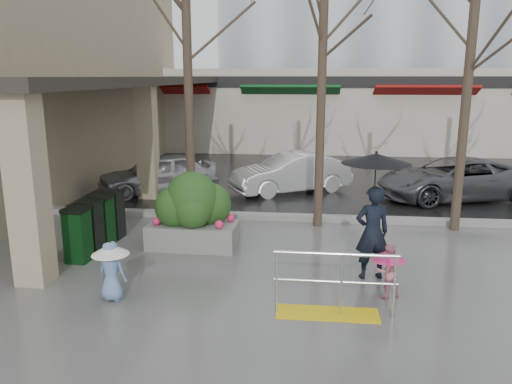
% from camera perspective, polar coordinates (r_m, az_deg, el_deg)
% --- Properties ---
extents(ground, '(120.00, 120.00, 0.00)m').
position_cam_1_polar(ground, '(9.26, -0.26, -10.04)').
color(ground, '#51514F').
rests_on(ground, ground).
extents(street_asphalt, '(120.00, 36.00, 0.01)m').
position_cam_1_polar(street_asphalt, '(30.69, 4.42, 6.23)').
color(street_asphalt, black).
rests_on(street_asphalt, ground).
extents(curb, '(120.00, 0.30, 0.15)m').
position_cam_1_polar(curb, '(13.00, 1.74, -2.84)').
color(curb, gray).
rests_on(curb, ground).
extents(near_building, '(6.00, 18.00, 8.00)m').
position_cam_1_polar(near_building, '(19.25, -25.64, 12.90)').
color(near_building, tan).
rests_on(near_building, ground).
extents(canopy_slab, '(2.80, 18.00, 0.25)m').
position_cam_1_polar(canopy_slab, '(17.44, -13.40, 12.68)').
color(canopy_slab, '#2D2823').
rests_on(canopy_slab, pillar_front).
extents(pillar_front, '(0.55, 0.55, 3.50)m').
position_cam_1_polar(pillar_front, '(9.52, -24.66, 0.44)').
color(pillar_front, tan).
rests_on(pillar_front, ground).
extents(pillar_back, '(0.55, 0.55, 3.50)m').
position_cam_1_polar(pillar_back, '(15.38, -12.33, 5.72)').
color(pillar_back, tan).
rests_on(pillar_back, ground).
extents(storefront_row, '(34.00, 6.74, 4.00)m').
position_cam_1_polar(storefront_row, '(26.50, 8.59, 9.41)').
color(storefront_row, beige).
rests_on(storefront_row, ground).
extents(handrail, '(1.90, 0.50, 1.03)m').
position_cam_1_polar(handrail, '(7.97, 8.68, -11.23)').
color(handrail, yellow).
rests_on(handrail, ground).
extents(tree_west, '(3.20, 3.20, 6.80)m').
position_cam_1_polar(tree_west, '(12.51, -7.99, 19.60)').
color(tree_west, '#382B21').
rests_on(tree_west, ground).
extents(tree_midwest, '(3.20, 3.20, 7.00)m').
position_cam_1_polar(tree_midwest, '(12.17, 7.78, 20.50)').
color(tree_midwest, '#382B21').
rests_on(tree_midwest, ground).
extents(tree_mideast, '(3.20, 3.20, 6.50)m').
position_cam_1_polar(tree_mideast, '(12.63, 23.62, 17.59)').
color(tree_mideast, '#382B21').
rests_on(tree_mideast, ground).
extents(woman, '(1.24, 1.24, 2.37)m').
position_cam_1_polar(woman, '(9.19, 13.30, -1.48)').
color(woman, black).
rests_on(woman, ground).
extents(child_pink, '(0.57, 0.57, 0.93)m').
position_cam_1_polar(child_pink, '(8.70, 14.83, -8.21)').
color(child_pink, '#D07F91').
rests_on(child_pink, ground).
extents(child_blue, '(0.62, 0.62, 1.02)m').
position_cam_1_polar(child_blue, '(8.62, -16.22, -7.95)').
color(child_blue, '#6B8DBE').
rests_on(child_blue, ground).
extents(planter, '(1.94, 1.13, 1.67)m').
position_cam_1_polar(planter, '(10.85, -7.20, -2.21)').
color(planter, slate).
rests_on(planter, ground).
extents(news_boxes, '(0.58, 2.02, 1.11)m').
position_cam_1_polar(news_boxes, '(11.23, -17.78, -3.48)').
color(news_boxes, '#0D3914').
rests_on(news_boxes, ground).
extents(car_a, '(3.93, 3.19, 1.26)m').
position_cam_1_polar(car_a, '(16.14, -11.14, 2.08)').
color(car_a, '#A9A9AE').
rests_on(car_a, ground).
extents(car_b, '(3.98, 3.05, 1.26)m').
position_cam_1_polar(car_b, '(15.98, 4.05, 2.19)').
color(car_b, white).
rests_on(car_b, ground).
extents(car_c, '(4.93, 3.25, 1.26)m').
position_cam_1_polar(car_c, '(16.16, 21.66, 1.41)').
color(car_c, '#505157').
rests_on(car_c, ground).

